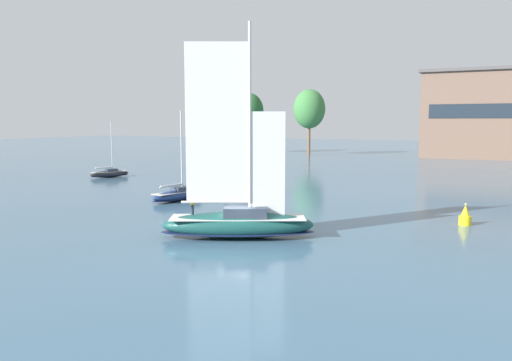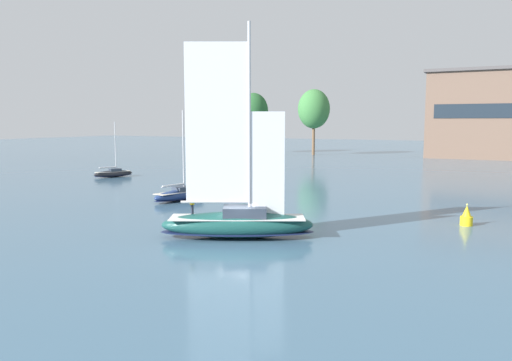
{
  "view_description": "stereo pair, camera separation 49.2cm",
  "coord_description": "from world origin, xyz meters",
  "px_view_note": "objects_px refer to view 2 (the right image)",
  "views": [
    {
      "loc": [
        16.98,
        -31.39,
        8.41
      ],
      "look_at": [
        0.0,
        3.0,
        3.87
      ],
      "focal_mm": 35.0,
      "sensor_mm": 36.0,
      "label": 1
    },
    {
      "loc": [
        17.42,
        -31.17,
        8.41
      ],
      "look_at": [
        0.0,
        3.0,
        3.87
      ],
      "focal_mm": 35.0,
      "sensor_mm": 36.0,
      "label": 2
    }
  ],
  "objects_px": {
    "sailboat_main": "(238,221)",
    "sailboat_moored_near_marina": "(180,194)",
    "sailboat_moored_mid_channel": "(113,173)",
    "tree_shore_left": "(254,111)",
    "channel_buoy": "(467,217)",
    "tree_shore_center": "(314,109)"
  },
  "relations": [
    {
      "from": "tree_shore_left",
      "to": "sailboat_main",
      "type": "relative_size",
      "value": 1.04
    },
    {
      "from": "tree_shore_center",
      "to": "sailboat_moored_near_marina",
      "type": "relative_size",
      "value": 1.71
    },
    {
      "from": "tree_shore_left",
      "to": "tree_shore_center",
      "type": "distance_m",
      "value": 17.03
    },
    {
      "from": "sailboat_moored_near_marina",
      "to": "sailboat_moored_mid_channel",
      "type": "xyz_separation_m",
      "value": [
        -22.48,
        14.01,
        -0.08
      ]
    },
    {
      "from": "tree_shore_left",
      "to": "sailboat_main",
      "type": "xyz_separation_m",
      "value": [
        44.03,
        -87.89,
        -10.01
      ]
    },
    {
      "from": "tree_shore_center",
      "to": "sailboat_moored_mid_channel",
      "type": "height_order",
      "value": "tree_shore_center"
    },
    {
      "from": "sailboat_moored_near_marina",
      "to": "channel_buoy",
      "type": "xyz_separation_m",
      "value": [
        28.43,
        -0.16,
        0.06
      ]
    },
    {
      "from": "sailboat_main",
      "to": "tree_shore_left",
      "type": "bearing_deg",
      "value": 116.61
    },
    {
      "from": "sailboat_moored_mid_channel",
      "to": "channel_buoy",
      "type": "distance_m",
      "value": 52.85
    },
    {
      "from": "tree_shore_center",
      "to": "sailboat_moored_near_marina",
      "type": "bearing_deg",
      "value": -80.16
    },
    {
      "from": "tree_shore_left",
      "to": "sailboat_moored_mid_channel",
      "type": "bearing_deg",
      "value": -82.9
    },
    {
      "from": "sailboat_main",
      "to": "sailboat_moored_near_marina",
      "type": "height_order",
      "value": "sailboat_main"
    },
    {
      "from": "sailboat_main",
      "to": "sailboat_moored_near_marina",
      "type": "distance_m",
      "value": 18.55
    },
    {
      "from": "sailboat_main",
      "to": "channel_buoy",
      "type": "distance_m",
      "value": 18.95
    },
    {
      "from": "tree_shore_left",
      "to": "channel_buoy",
      "type": "height_order",
      "value": "tree_shore_left"
    },
    {
      "from": "sailboat_main",
      "to": "sailboat_moored_mid_channel",
      "type": "relative_size",
      "value": 1.83
    },
    {
      "from": "sailboat_main",
      "to": "sailboat_moored_near_marina",
      "type": "xyz_separation_m",
      "value": [
        -13.88,
        12.29,
        -0.54
      ]
    },
    {
      "from": "tree_shore_left",
      "to": "sailboat_moored_near_marina",
      "type": "bearing_deg",
      "value": -68.26
    },
    {
      "from": "sailboat_main",
      "to": "channel_buoy",
      "type": "xyz_separation_m",
      "value": [
        14.55,
        12.13,
        -0.48
      ]
    },
    {
      "from": "sailboat_moored_mid_channel",
      "to": "sailboat_main",
      "type": "bearing_deg",
      "value": -35.88
    },
    {
      "from": "sailboat_moored_mid_channel",
      "to": "channel_buoy",
      "type": "bearing_deg",
      "value": -15.55
    },
    {
      "from": "tree_shore_left",
      "to": "tree_shore_center",
      "type": "relative_size",
      "value": 0.97
    }
  ]
}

